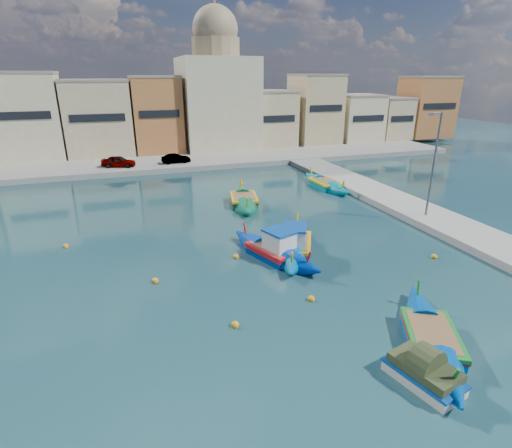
{
  "coord_description": "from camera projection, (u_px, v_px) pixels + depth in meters",
  "views": [
    {
      "loc": [
        -3.78,
        -16.62,
        10.36
      ],
      "look_at": [
        4.0,
        6.0,
        1.4
      ],
      "focal_mm": 28.0,
      "sensor_mm": 36.0,
      "label": 1
    }
  ],
  "objects": [
    {
      "name": "tender_near",
      "position": [
        424.0,
        374.0,
        14.17
      ],
      "size": [
        2.04,
        2.94,
        1.32
      ],
      "color": "beige",
      "rests_on": "ground"
    },
    {
      "name": "parked_cars",
      "position": [
        63.0,
        165.0,
        43.15
      ],
      "size": [
        26.57,
        2.55,
        1.26
      ],
      "color": "#4C1919",
      "rests_on": "north_quay"
    },
    {
      "name": "mooring_buoys",
      "position": [
        238.0,
        253.0,
        24.55
      ],
      "size": [
        21.51,
        23.43,
        0.36
      ],
      "color": "orange",
      "rests_on": "ground"
    },
    {
      "name": "luzzu_green",
      "position": [
        244.0,
        201.0,
        33.96
      ],
      "size": [
        3.79,
        8.47,
        2.59
      ],
      "color": "#0A6F49",
      "rests_on": "ground"
    },
    {
      "name": "east_quay",
      "position": [
        499.0,
        248.0,
        24.9
      ],
      "size": [
        4.0,
        70.0,
        0.5
      ],
      "primitive_type": "cube",
      "color": "gray",
      "rests_on": "ground"
    },
    {
      "name": "luzzu_cyan_mid",
      "position": [
        325.0,
        185.0,
        39.06
      ],
      "size": [
        2.26,
        8.59,
        2.52
      ],
      "color": "#00869B",
      "rests_on": "ground"
    },
    {
      "name": "luzzu_blue_cabin",
      "position": [
        274.0,
        252.0,
        24.06
      ],
      "size": [
        4.57,
        8.17,
        2.83
      ],
      "color": "#0034A5",
      "rests_on": "ground"
    },
    {
      "name": "luzzu_turquoise_cabin",
      "position": [
        295.0,
        246.0,
        24.91
      ],
      "size": [
        5.71,
        8.69,
        2.82
      ],
      "color": "#00639A",
      "rests_on": "ground"
    },
    {
      "name": "north_townhouses",
      "position": [
        195.0,
        117.0,
        54.65
      ],
      "size": [
        83.2,
        7.87,
        10.19
      ],
      "color": "tan",
      "rests_on": "ground"
    },
    {
      "name": "ground",
      "position": [
        219.0,
        301.0,
        19.5
      ],
      "size": [
        160.0,
        160.0,
        0.0
      ],
      "primitive_type": "plane",
      "color": "#122C37",
      "rests_on": "ground"
    },
    {
      "name": "quay_street_lamp",
      "position": [
        433.0,
        164.0,
        28.61
      ],
      "size": [
        1.18,
        0.16,
        8.0
      ],
      "color": "#595B60",
      "rests_on": "ground"
    },
    {
      "name": "luzzu_blue_south",
      "position": [
        431.0,
        340.0,
        16.24
      ],
      "size": [
        5.58,
        8.13,
        2.38
      ],
      "color": "#004CAA",
      "rests_on": "ground"
    },
    {
      "name": "church_block",
      "position": [
        217.0,
        90.0,
        55.03
      ],
      "size": [
        10.0,
        10.0,
        19.1
      ],
      "color": "beige",
      "rests_on": "ground"
    },
    {
      "name": "north_quay",
      "position": [
        154.0,
        164.0,
        47.74
      ],
      "size": [
        80.0,
        8.0,
        0.6
      ],
      "primitive_type": "cube",
      "color": "gray",
      "rests_on": "ground"
    }
  ]
}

